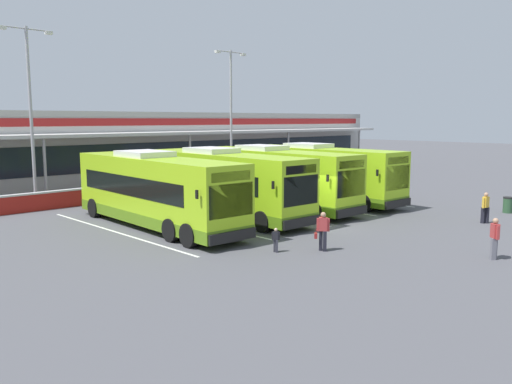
{
  "coord_description": "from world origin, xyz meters",
  "views": [
    {
      "loc": [
        -20.69,
        -16.34,
        5.38
      ],
      "look_at": [
        -1.85,
        3.0,
        1.6
      ],
      "focal_mm": 36.6,
      "sensor_mm": 36.0,
      "label": 1
    }
  ],
  "objects_px": {
    "coach_bus_centre": "(272,179)",
    "pedestrian_with_handbag": "(323,230)",
    "pedestrian_child": "(276,239)",
    "pedestrian_in_dark_coat": "(495,237)",
    "lamp_post_centre": "(231,108)",
    "coach_bus_left_centre": "(222,184)",
    "pedestrian_near_bin": "(485,207)",
    "lamp_post_west": "(30,104)",
    "coach_bus_leftmost": "(155,192)",
    "litter_bin": "(508,205)",
    "coach_bus_right_centre": "(319,174)"
  },
  "relations": [
    {
      "from": "coach_bus_leftmost",
      "to": "pedestrian_near_bin",
      "type": "bearing_deg",
      "value": -41.14
    },
    {
      "from": "coach_bus_left_centre",
      "to": "pedestrian_child",
      "type": "bearing_deg",
      "value": -115.76
    },
    {
      "from": "pedestrian_near_bin",
      "to": "lamp_post_west",
      "type": "xyz_separation_m",
      "value": [
        -14.31,
        22.51,
        5.42
      ]
    },
    {
      "from": "coach_bus_leftmost",
      "to": "coach_bus_right_centre",
      "type": "bearing_deg",
      "value": -1.43
    },
    {
      "from": "pedestrian_in_dark_coat",
      "to": "pedestrian_near_bin",
      "type": "relative_size",
      "value": 1.0
    },
    {
      "from": "coach_bus_centre",
      "to": "coach_bus_right_centre",
      "type": "bearing_deg",
      "value": -3.9
    },
    {
      "from": "pedestrian_with_handbag",
      "to": "lamp_post_west",
      "type": "height_order",
      "value": "lamp_post_west"
    },
    {
      "from": "pedestrian_with_handbag",
      "to": "pedestrian_near_bin",
      "type": "height_order",
      "value": "same"
    },
    {
      "from": "coach_bus_left_centre",
      "to": "coach_bus_centre",
      "type": "distance_m",
      "value": 4.04
    },
    {
      "from": "lamp_post_centre",
      "to": "coach_bus_left_centre",
      "type": "bearing_deg",
      "value": -133.51
    },
    {
      "from": "coach_bus_leftmost",
      "to": "pedestrian_child",
      "type": "xyz_separation_m",
      "value": [
        0.65,
        -7.68,
        -1.24
      ]
    },
    {
      "from": "coach_bus_left_centre",
      "to": "pedestrian_near_bin",
      "type": "bearing_deg",
      "value": -52.79
    },
    {
      "from": "lamp_post_centre",
      "to": "pedestrian_with_handbag",
      "type": "bearing_deg",
      "value": -122.45
    },
    {
      "from": "coach_bus_right_centre",
      "to": "litter_bin",
      "type": "bearing_deg",
      "value": -67.71
    },
    {
      "from": "pedestrian_in_dark_coat",
      "to": "litter_bin",
      "type": "bearing_deg",
      "value": 17.72
    },
    {
      "from": "coach_bus_left_centre",
      "to": "coach_bus_centre",
      "type": "bearing_deg",
      "value": 0.22
    },
    {
      "from": "coach_bus_centre",
      "to": "pedestrian_child",
      "type": "xyz_separation_m",
      "value": [
        -7.72,
        -7.65,
        -1.24
      ]
    },
    {
      "from": "coach_bus_leftmost",
      "to": "coach_bus_centre",
      "type": "height_order",
      "value": "same"
    },
    {
      "from": "coach_bus_left_centre",
      "to": "pedestrian_in_dark_coat",
      "type": "distance_m",
      "value": 14.38
    },
    {
      "from": "pedestrian_near_bin",
      "to": "lamp_post_west",
      "type": "height_order",
      "value": "lamp_post_west"
    },
    {
      "from": "coach_bus_leftmost",
      "to": "pedestrian_in_dark_coat",
      "type": "distance_m",
      "value": 15.51
    },
    {
      "from": "coach_bus_right_centre",
      "to": "lamp_post_centre",
      "type": "bearing_deg",
      "value": 78.44
    },
    {
      "from": "pedestrian_near_bin",
      "to": "pedestrian_with_handbag",
      "type": "bearing_deg",
      "value": 167.72
    },
    {
      "from": "lamp_post_centre",
      "to": "coach_bus_leftmost",
      "type": "bearing_deg",
      "value": -143.43
    },
    {
      "from": "pedestrian_in_dark_coat",
      "to": "pedestrian_with_handbag",
      "type": "bearing_deg",
      "value": 124.39
    },
    {
      "from": "pedestrian_with_handbag",
      "to": "pedestrian_in_dark_coat",
      "type": "height_order",
      "value": "same"
    },
    {
      "from": "coach_bus_left_centre",
      "to": "litter_bin",
      "type": "bearing_deg",
      "value": -40.85
    },
    {
      "from": "coach_bus_right_centre",
      "to": "litter_bin",
      "type": "distance_m",
      "value": 11.44
    },
    {
      "from": "lamp_post_centre",
      "to": "lamp_post_west",
      "type": "bearing_deg",
      "value": 178.74
    },
    {
      "from": "coach_bus_left_centre",
      "to": "litter_bin",
      "type": "distance_m",
      "value": 16.54
    },
    {
      "from": "coach_bus_leftmost",
      "to": "pedestrian_in_dark_coat",
      "type": "height_order",
      "value": "coach_bus_leftmost"
    },
    {
      "from": "coach_bus_leftmost",
      "to": "coach_bus_centre",
      "type": "relative_size",
      "value": 1.0
    },
    {
      "from": "coach_bus_leftmost",
      "to": "pedestrian_child",
      "type": "bearing_deg",
      "value": -85.15
    },
    {
      "from": "coach_bus_left_centre",
      "to": "pedestrian_child",
      "type": "relative_size",
      "value": 12.2
    },
    {
      "from": "coach_bus_centre",
      "to": "pedestrian_with_handbag",
      "type": "height_order",
      "value": "coach_bus_centre"
    },
    {
      "from": "coach_bus_leftmost",
      "to": "coach_bus_right_centre",
      "type": "xyz_separation_m",
      "value": [
        12.5,
        -0.31,
        0.0
      ]
    },
    {
      "from": "pedestrian_in_dark_coat",
      "to": "lamp_post_centre",
      "type": "xyz_separation_m",
      "value": [
        8.89,
        25.29,
        5.42
      ]
    },
    {
      "from": "coach_bus_leftmost",
      "to": "lamp_post_centre",
      "type": "xyz_separation_m",
      "value": [
        14.81,
        10.98,
        4.5
      ]
    },
    {
      "from": "coach_bus_right_centre",
      "to": "pedestrian_child",
      "type": "relative_size",
      "value": 12.2
    },
    {
      "from": "lamp_post_west",
      "to": "coach_bus_leftmost",
      "type": "bearing_deg",
      "value": -82.32
    },
    {
      "from": "coach_bus_leftmost",
      "to": "coach_bus_centre",
      "type": "xyz_separation_m",
      "value": [
        8.37,
        -0.03,
        0.0
      ]
    },
    {
      "from": "pedestrian_child",
      "to": "lamp_post_west",
      "type": "distance_m",
      "value": 19.99
    },
    {
      "from": "pedestrian_with_handbag",
      "to": "pedestrian_child",
      "type": "bearing_deg",
      "value": 142.58
    },
    {
      "from": "lamp_post_west",
      "to": "coach_bus_centre",
      "type": "bearing_deg",
      "value": -48.96
    },
    {
      "from": "coach_bus_right_centre",
      "to": "lamp_post_west",
      "type": "distance_m",
      "value": 18.78
    },
    {
      "from": "lamp_post_centre",
      "to": "litter_bin",
      "type": "distance_m",
      "value": 22.67
    },
    {
      "from": "pedestrian_with_handbag",
      "to": "pedestrian_child",
      "type": "xyz_separation_m",
      "value": [
        -1.54,
        1.18,
        -0.32
      ]
    },
    {
      "from": "coach_bus_right_centre",
      "to": "litter_bin",
      "type": "height_order",
      "value": "coach_bus_right_centre"
    },
    {
      "from": "lamp_post_west",
      "to": "litter_bin",
      "type": "xyz_separation_m",
      "value": [
        18.34,
        -22.17,
        -5.82
      ]
    },
    {
      "from": "litter_bin",
      "to": "lamp_post_centre",
      "type": "bearing_deg",
      "value": 95.24
    }
  ]
}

